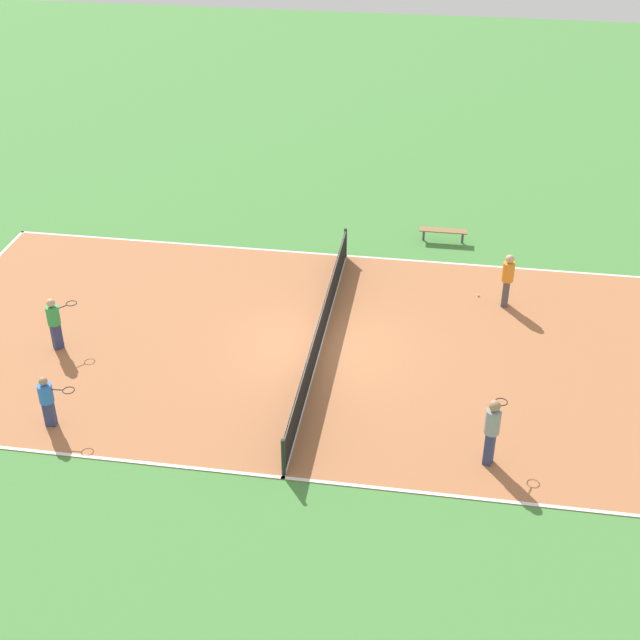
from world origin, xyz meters
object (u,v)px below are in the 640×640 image
object	(u,v)px
player_far_green	(54,320)
player_baseline_gray	(492,427)
player_center_orange	(508,277)
tennis_ball_near_net	(478,295)
bench	(443,231)
tennis_net	(320,330)
player_near_blue	(47,399)

from	to	relation	value
player_far_green	player_baseline_gray	world-z (taller)	player_baseline_gray
player_center_orange	tennis_ball_near_net	bearing A→B (deg)	-113.55
player_center_orange	bench	bearing A→B (deg)	-148.98
tennis_net	player_baseline_gray	xyz separation A→B (m)	(4.28, 4.70, 0.53)
tennis_net	player_near_blue	xyz separation A→B (m)	(4.53, -6.09, 0.28)
player_far_green	player_center_orange	bearing A→B (deg)	-33.49
tennis_net	player_near_blue	size ratio (longest dim) A/B	7.63
tennis_net	player_near_blue	distance (m)	7.60
tennis_net	bench	distance (m)	7.83
bench	player_baseline_gray	bearing A→B (deg)	-82.50
player_center_orange	player_near_blue	bearing A→B (deg)	-51.54
player_far_green	tennis_ball_near_net	size ratio (longest dim) A/B	23.54
tennis_net	tennis_ball_near_net	world-z (taller)	tennis_net
player_baseline_gray	bench	bearing A→B (deg)	25.61
player_near_blue	tennis_ball_near_net	distance (m)	13.27
player_baseline_gray	player_near_blue	xyz separation A→B (m)	(0.25, -10.78, -0.24)
player_center_orange	player_near_blue	distance (m)	13.64
player_center_orange	player_far_green	bearing A→B (deg)	-66.55
player_far_green	player_baseline_gray	distance (m)	12.38
bench	player_baseline_gray	world-z (taller)	player_baseline_gray
player_baseline_gray	tennis_ball_near_net	world-z (taller)	player_baseline_gray
player_center_orange	player_baseline_gray	xyz separation A→B (m)	(7.39, -0.52, 0.07)
player_near_blue	tennis_ball_near_net	bearing A→B (deg)	33.41
player_near_blue	tennis_net	bearing A→B (deg)	32.66
bench	player_far_green	xyz separation A→B (m)	(8.36, -10.49, 0.55)
tennis_net	tennis_ball_near_net	size ratio (longest dim) A/B	161.95
tennis_ball_near_net	player_far_green	bearing A→B (deg)	-68.02
tennis_net	player_baseline_gray	distance (m)	6.38
tennis_ball_near_net	bench	bearing A→B (deg)	-161.06
player_center_orange	player_baseline_gray	size ratio (longest dim) A/B	0.95
bench	player_center_orange	xyz separation A→B (m)	(4.04, 2.03, 0.62)
player_far_green	player_near_blue	size ratio (longest dim) A/B	1.11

